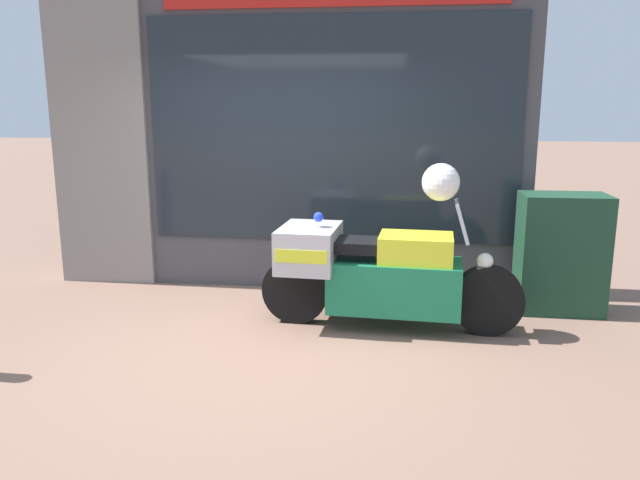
# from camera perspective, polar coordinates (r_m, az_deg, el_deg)

# --- Properties ---
(ground_plane) EXTENTS (60.00, 60.00, 0.00)m
(ground_plane) POSITION_cam_1_polar(r_m,az_deg,el_deg) (5.21, -6.54, -9.97)
(ground_plane) COLOR #7A5B4C
(shop_building) EXTENTS (5.12, 0.55, 3.30)m
(shop_building) POSITION_cam_1_polar(r_m,az_deg,el_deg) (6.87, -6.50, 9.64)
(shop_building) COLOR #424247
(shop_building) RESTS_ON ground
(window_display) EXTENTS (3.61, 0.30, 1.81)m
(window_display) POSITION_cam_1_polar(r_m,az_deg,el_deg) (6.92, 0.92, -0.41)
(window_display) COLOR slate
(window_display) RESTS_ON ground
(paramedic_motorcycle) EXTENTS (2.32, 0.75, 1.16)m
(paramedic_motorcycle) POSITION_cam_1_polar(r_m,az_deg,el_deg) (5.56, 4.86, -2.81)
(paramedic_motorcycle) COLOR black
(paramedic_motorcycle) RESTS_ON ground
(utility_cabinet) EXTENTS (0.79, 0.50, 1.14)m
(utility_cabinet) POSITION_cam_1_polar(r_m,az_deg,el_deg) (6.40, 21.16, -1.14)
(utility_cabinet) COLOR #193D28
(utility_cabinet) RESTS_ON ground
(white_helmet) EXTENTS (0.32, 0.32, 0.32)m
(white_helmet) POSITION_cam_1_polar(r_m,az_deg,el_deg) (5.38, 10.99, 5.22)
(white_helmet) COLOR white
(white_helmet) RESTS_ON paramedic_motorcycle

